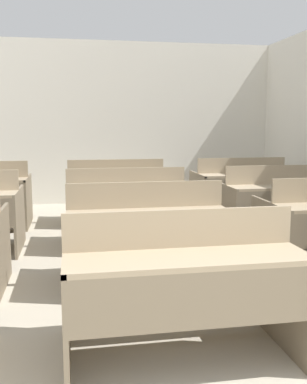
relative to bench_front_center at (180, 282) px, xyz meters
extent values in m
cube|color=white|center=(0.05, 5.48, 0.93)|extent=(5.88, 0.06, 2.78)
cube|color=#7A6B54|center=(-0.65, 0.04, -0.13)|extent=(0.03, 0.83, 0.67)
cube|color=#7A6B54|center=(0.65, 0.04, -0.13)|extent=(0.03, 0.83, 0.67)
cube|color=tan|center=(0.00, -0.18, 0.19)|extent=(1.33, 0.38, 0.03)
cube|color=#7A6B54|center=(0.00, -0.36, 0.03)|extent=(1.28, 0.02, 0.30)
cube|color=tan|center=(0.00, 0.00, 0.32)|extent=(1.33, 0.02, 0.22)
cube|color=tan|center=(0.00, 0.30, -0.05)|extent=(1.33, 0.33, 0.03)
cube|color=#7A6B54|center=(0.00, 0.30, -0.31)|extent=(1.28, 0.04, 0.04)
cube|color=#7E6E57|center=(-1.19, 1.32, -0.13)|extent=(0.03, 0.83, 0.67)
cube|color=#7C6D56|center=(-0.65, 1.31, -0.13)|extent=(0.03, 0.83, 0.67)
cube|color=#7C6D56|center=(0.66, 1.31, -0.13)|extent=(0.03, 0.83, 0.67)
cube|color=tan|center=(0.00, 1.08, 0.19)|extent=(1.33, 0.38, 0.03)
cube|color=#7C6D56|center=(0.00, 0.90, 0.03)|extent=(1.28, 0.02, 0.30)
cube|color=tan|center=(0.00, 1.26, 0.32)|extent=(1.33, 0.02, 0.22)
cube|color=tan|center=(0.00, 1.56, -0.05)|extent=(1.33, 0.33, 0.03)
cube|color=#7C6D56|center=(0.00, 1.56, -0.31)|extent=(1.28, 0.04, 0.04)
cube|color=#7B6C55|center=(1.16, 1.32, -0.13)|extent=(0.03, 0.83, 0.67)
cube|color=#82735C|center=(-1.19, 2.57, -0.13)|extent=(0.03, 0.83, 0.67)
cube|color=#80715A|center=(-0.66, 2.57, -0.13)|extent=(0.03, 0.83, 0.67)
cube|color=#80715A|center=(0.64, 2.57, -0.13)|extent=(0.03, 0.83, 0.67)
cube|color=tan|center=(-0.01, 2.35, 0.19)|extent=(1.33, 0.38, 0.03)
cube|color=#80715A|center=(-0.01, 2.17, 0.03)|extent=(1.28, 0.02, 0.30)
cube|color=tan|center=(-0.01, 2.53, 0.32)|extent=(1.33, 0.02, 0.22)
cube|color=tan|center=(-0.01, 2.83, -0.05)|extent=(1.33, 0.33, 0.03)
cube|color=#80715A|center=(-0.01, 2.83, -0.31)|extent=(1.28, 0.04, 0.04)
cube|color=#82735C|center=(1.17, 2.57, -0.13)|extent=(0.03, 0.83, 0.67)
cube|color=tan|center=(1.82, 2.34, 0.19)|extent=(1.33, 0.38, 0.03)
cube|color=#82735C|center=(1.82, 2.17, 0.03)|extent=(1.28, 0.02, 0.30)
cube|color=tan|center=(1.82, 2.52, 0.32)|extent=(1.33, 0.02, 0.22)
cube|color=tan|center=(1.82, 2.82, -0.05)|extent=(1.33, 0.33, 0.03)
cube|color=#82735C|center=(1.82, 2.82, -0.31)|extent=(1.28, 0.04, 0.04)
cube|color=#7A6B54|center=(-1.20, 3.81, -0.13)|extent=(0.03, 0.83, 0.67)
cube|color=#7B6C55|center=(-0.66, 3.83, -0.13)|extent=(0.03, 0.83, 0.67)
cube|color=#7B6C55|center=(0.65, 3.83, -0.13)|extent=(0.03, 0.83, 0.67)
cube|color=tan|center=(0.00, 3.60, 0.19)|extent=(1.33, 0.38, 0.03)
cube|color=#7B6C55|center=(0.00, 3.42, 0.03)|extent=(1.28, 0.02, 0.30)
cube|color=tan|center=(0.00, 3.78, 0.32)|extent=(1.33, 0.02, 0.22)
cube|color=tan|center=(0.00, 4.08, -0.05)|extent=(1.33, 0.33, 0.03)
cube|color=#7B6C55|center=(0.00, 4.08, -0.31)|extent=(1.28, 0.04, 0.04)
cube|color=#82735C|center=(1.18, 3.82, -0.13)|extent=(0.03, 0.83, 0.67)
cube|color=#82735C|center=(2.49, 3.82, -0.13)|extent=(0.03, 0.83, 0.67)
cube|color=tan|center=(1.84, 3.59, 0.19)|extent=(1.33, 0.38, 0.03)
cube|color=#82735C|center=(1.84, 3.42, 0.03)|extent=(1.28, 0.02, 0.30)
cube|color=tan|center=(1.84, 3.77, 0.32)|extent=(1.33, 0.02, 0.22)
cube|color=tan|center=(1.84, 4.07, -0.05)|extent=(1.33, 0.33, 0.03)
cube|color=#82735C|center=(1.84, 4.07, -0.31)|extent=(1.28, 0.04, 0.04)
camera|label=1|loc=(-0.60, -2.43, 0.90)|focal=42.00mm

